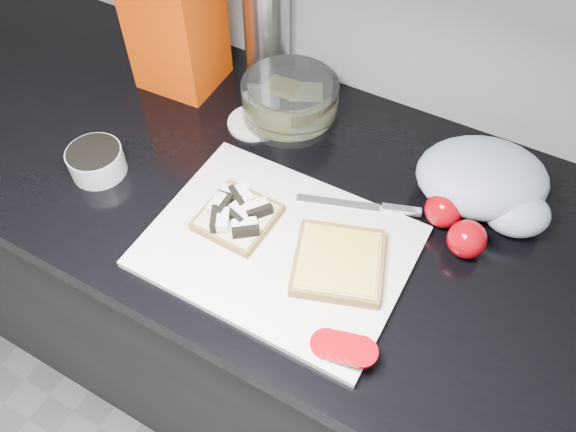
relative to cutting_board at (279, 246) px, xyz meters
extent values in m
cube|color=black|center=(-0.07, 0.12, -0.48)|extent=(3.50, 0.60, 0.86)
cube|color=black|center=(-0.07, 0.12, -0.03)|extent=(3.50, 0.64, 0.04)
cube|color=white|center=(0.00, 0.00, 0.00)|extent=(0.40, 0.30, 0.01)
cube|color=beige|center=(-0.08, 0.01, 0.01)|extent=(0.11, 0.11, 0.01)
cube|color=white|center=(-0.11, 0.04, 0.03)|extent=(0.04, 0.03, 0.01)
cube|color=black|center=(-0.11, 0.04, 0.03)|extent=(0.04, 0.02, 0.02)
cube|color=white|center=(-0.09, 0.04, 0.03)|extent=(0.04, 0.04, 0.01)
cube|color=black|center=(-0.09, 0.04, 0.03)|extent=(0.04, 0.03, 0.02)
cube|color=white|center=(-0.06, 0.03, 0.03)|extent=(0.04, 0.04, 0.01)
cube|color=black|center=(-0.06, 0.03, 0.03)|extent=(0.03, 0.04, 0.02)
cube|color=white|center=(-0.11, 0.01, 0.03)|extent=(0.02, 0.04, 0.01)
cube|color=black|center=(-0.11, 0.01, 0.03)|extent=(0.01, 0.04, 0.02)
cube|color=white|center=(-0.08, 0.01, 0.03)|extent=(0.04, 0.03, 0.01)
cube|color=black|center=(-0.08, 0.01, 0.03)|extent=(0.04, 0.02, 0.02)
cube|color=white|center=(-0.05, -0.01, 0.03)|extent=(0.04, 0.04, 0.01)
cube|color=black|center=(-0.05, -0.01, 0.03)|extent=(0.04, 0.03, 0.02)
cube|color=white|center=(-0.09, -0.02, 0.03)|extent=(0.04, 0.04, 0.01)
cube|color=black|center=(-0.09, -0.02, 0.03)|extent=(0.03, 0.04, 0.02)
cube|color=beige|center=(0.10, 0.01, 0.01)|extent=(0.17, 0.17, 0.02)
cube|color=yellow|center=(0.10, 0.01, 0.02)|extent=(0.15, 0.15, 0.00)
cylinder|color=#A1030C|center=(0.14, -0.12, 0.01)|extent=(0.06, 0.06, 0.01)
cylinder|color=#A1030C|center=(0.15, -0.11, 0.01)|extent=(0.06, 0.06, 0.01)
cylinder|color=#A1030C|center=(0.17, -0.11, 0.02)|extent=(0.06, 0.06, 0.01)
cylinder|color=#A1030C|center=(0.18, -0.11, 0.02)|extent=(0.05, 0.05, 0.01)
cylinder|color=#A1030C|center=(0.19, -0.11, 0.02)|extent=(0.05, 0.05, 0.01)
cube|color=silver|center=(0.04, 0.12, 0.01)|extent=(0.14, 0.06, 0.00)
cube|color=silver|center=(0.14, 0.15, 0.01)|extent=(0.07, 0.03, 0.01)
cylinder|color=#AEB4B4|center=(-0.36, -0.01, 0.02)|extent=(0.10, 0.10, 0.05)
cylinder|color=black|center=(-0.36, -0.01, 0.04)|extent=(0.09, 0.09, 0.01)
cylinder|color=silver|center=(-0.19, 0.23, 0.00)|extent=(0.13, 0.13, 0.01)
cylinder|color=silver|center=(-0.14, 0.28, 0.03)|extent=(0.18, 0.18, 0.08)
cube|color=yellow|center=(-0.15, 0.28, 0.03)|extent=(0.06, 0.05, 0.04)
cube|color=#D4CB7F|center=(-0.11, 0.30, 0.01)|extent=(0.08, 0.07, 0.01)
cube|color=#E34603|center=(-0.38, 0.28, 0.11)|extent=(0.15, 0.14, 0.23)
cylinder|color=#A5A5AA|center=(-0.24, 0.38, 0.10)|extent=(0.09, 0.09, 0.21)
ellipsoid|color=silver|center=(0.24, 0.26, 0.04)|extent=(0.27, 0.24, 0.09)
ellipsoid|color=silver|center=(0.31, 0.22, 0.03)|extent=(0.13, 0.12, 0.07)
sphere|color=#A1030C|center=(0.20, 0.18, 0.02)|extent=(0.06, 0.06, 0.06)
sphere|color=#A1030C|center=(0.26, 0.14, 0.02)|extent=(0.06, 0.06, 0.06)
camera|label=1|loc=(0.26, -0.44, 0.72)|focal=35.00mm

